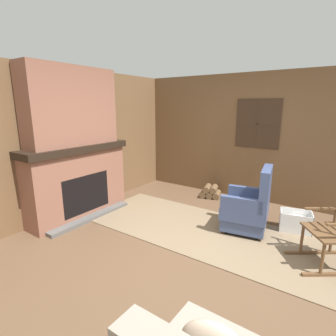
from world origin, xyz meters
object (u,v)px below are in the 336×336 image
(laundry_basket, at_px, (295,221))
(oil_lamp_vase, at_px, (59,141))
(armchair, at_px, (248,209))
(storage_case, at_px, (84,140))
(rocking_chair, at_px, (333,235))
(firewood_stack, at_px, (210,192))

(laundry_basket, distance_m, oil_lamp_vase, 3.91)
(laundry_basket, relative_size, oil_lamp_vase, 1.92)
(armchair, distance_m, storage_case, 2.97)
(rocking_chair, distance_m, laundry_basket, 0.93)
(rocking_chair, bearing_deg, firewood_stack, -67.06)
(firewood_stack, height_order, storage_case, storage_case)
(firewood_stack, distance_m, laundry_basket, 1.88)
(armchair, distance_m, oil_lamp_vase, 3.15)
(rocking_chair, height_order, laundry_basket, rocking_chair)
(firewood_stack, relative_size, storage_case, 1.98)
(laundry_basket, height_order, storage_case, storage_case)
(rocking_chair, height_order, oil_lamp_vase, oil_lamp_vase)
(firewood_stack, height_order, oil_lamp_vase, oil_lamp_vase)
(rocking_chair, bearing_deg, oil_lamp_vase, -20.08)
(armchair, relative_size, rocking_chair, 0.91)
(firewood_stack, relative_size, laundry_basket, 0.96)
(armchair, height_order, laundry_basket, armchair)
(storage_case, bearing_deg, firewood_stack, 51.46)
(firewood_stack, relative_size, oil_lamp_vase, 1.85)
(laundry_basket, bearing_deg, rocking_chair, -56.25)
(laundry_basket, height_order, oil_lamp_vase, oil_lamp_vase)
(armchair, relative_size, oil_lamp_vase, 3.87)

